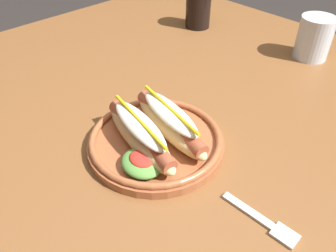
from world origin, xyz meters
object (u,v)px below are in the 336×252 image
at_px(hot_dog_plate, 155,136).
at_px(water_cup, 314,38).
at_px(soda_cup, 198,9).
at_px(fork, 265,222).

xyz_separation_m(hot_dog_plate, water_cup, (0.02, 0.52, 0.03)).
relative_size(hot_dog_plate, soda_cup, 2.22).
bearing_deg(hot_dog_plate, fork, 1.49).
height_order(fork, water_cup, water_cup).
bearing_deg(soda_cup, hot_dog_plate, -55.34).
bearing_deg(fork, water_cup, 109.56).
height_order(hot_dog_plate, fork, hot_dog_plate).
bearing_deg(fork, soda_cup, 137.84).
xyz_separation_m(hot_dog_plate, soda_cup, (-0.32, 0.46, 0.03)).
xyz_separation_m(fork, water_cup, (-0.21, 0.51, 0.05)).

